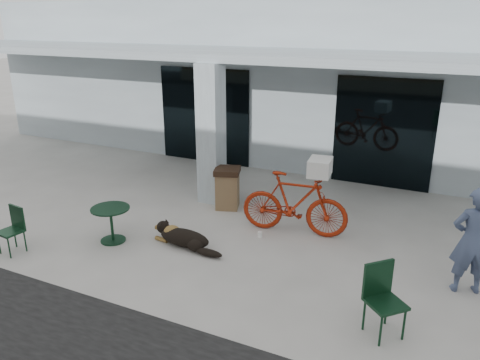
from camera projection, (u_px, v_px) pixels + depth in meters
The scene contains 15 objects.
ground at pixel (224, 257), 8.31m from camera, with size 80.00×80.00×0.00m, color #B9B6AF.
building at pixel (347, 76), 14.81m from camera, with size 22.00×7.00×4.50m, color silver.
storefront_glass_left at pixel (204, 116), 13.41m from camera, with size 2.80×0.06×2.70m, color black.
storefront_glass_right at pixel (383, 133), 11.38m from camera, with size 2.40×0.06×2.70m, color black.
column at pixel (211, 135), 10.37m from camera, with size 0.50×0.50×3.12m, color silver.
overhang at pixel (298, 56), 10.32m from camera, with size 22.00×2.80×0.18m, color silver.
bicycle at pixel (294, 203), 9.03m from camera, with size 0.59×2.07×1.25m, color #9D240C.
laundry_basket at pixel (320, 167), 8.64m from camera, with size 0.54×0.40×0.32m, color white.
dog at pixel (184, 237), 8.62m from camera, with size 1.17×0.39×0.39m, color black, non-canonical shape.
cup_near_dog at pixel (260, 234), 9.04m from camera, with size 0.09×0.09×0.11m, color white.
cafe_table_near at pixel (112, 225), 8.79m from camera, with size 0.72×0.72×0.68m, color #12341E, non-canonical shape.
cafe_chair_near at pixel (10, 231), 8.33m from camera, with size 0.38×0.42×0.85m, color #12341E, non-canonical shape.
cafe_chair_far_a at pixel (386, 302), 6.12m from camera, with size 0.45×0.49×1.00m, color #12341E, non-canonical shape.
person at pixel (472, 241), 7.01m from camera, with size 0.62×0.41×1.71m, color #445273.
trash_receptacle at pixel (227, 188), 10.32m from camera, with size 0.54×0.54×0.92m, color brown, non-canonical shape.
Camera 1 is at (3.44, -6.56, 4.03)m, focal length 35.00 mm.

